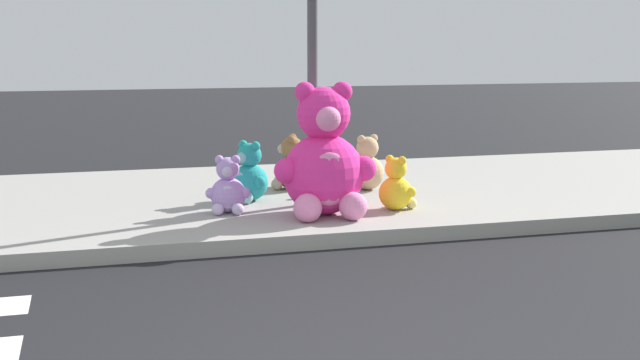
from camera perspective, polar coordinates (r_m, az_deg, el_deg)
name	(u,v)px	position (r m, az deg, el deg)	size (l,w,h in m)	color
sidewalk	(211,202)	(9.56, -7.59, -1.51)	(28.00, 4.40, 0.15)	#9E9B93
sign_pole	(312,46)	(8.80, -0.53, 9.25)	(0.56, 0.11, 3.20)	#4C4C51
plush_pink_large	(324,162)	(8.31, 0.30, 1.22)	(1.04, 0.93, 1.35)	#F22D93
plush_yellow	(396,188)	(8.67, 5.32, -0.55)	(0.42, 0.40, 0.58)	yellow
plush_teal	(248,177)	(9.13, -4.98, 0.21)	(0.48, 0.47, 0.67)	teal
plush_brown	(290,167)	(9.86, -2.08, 0.90)	(0.47, 0.48, 0.66)	olive
plush_tan	(366,168)	(9.82, 3.22, 0.87)	(0.49, 0.47, 0.66)	tan
plush_lavender	(228,190)	(8.52, -6.39, -0.68)	(0.45, 0.42, 0.60)	#B28CD8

